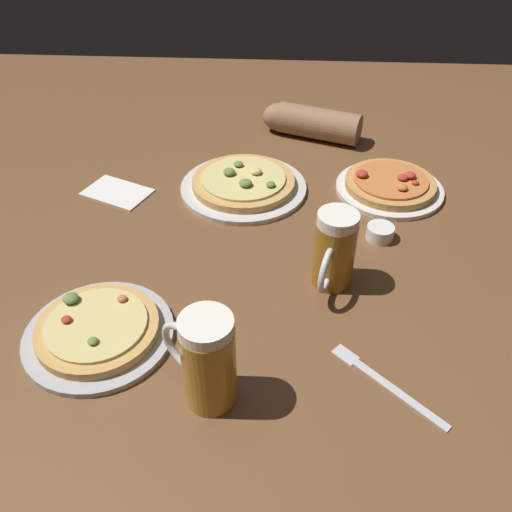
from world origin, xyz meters
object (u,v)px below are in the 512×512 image
at_px(ramekin_sauce, 380,232).
at_px(pizza_plate_far, 244,184).
at_px(beer_mug_dark, 207,360).
at_px(pizza_plate_side, 390,185).
at_px(beer_mug_amber, 334,251).
at_px(fork_left, 385,383).
at_px(pizza_plate_near, 98,330).
at_px(napkin_folded, 117,192).
at_px(diner_arm, 308,122).

bearing_deg(ramekin_sauce, pizza_plate_far, 150.12).
height_order(pizza_plate_far, beer_mug_dark, beer_mug_dark).
bearing_deg(pizza_plate_side, beer_mug_amber, -115.00).
bearing_deg(ramekin_sauce, fork_left, -95.28).
height_order(pizza_plate_near, fork_left, pizza_plate_near).
relative_size(ramekin_sauce, fork_left, 0.34).
distance_m(ramekin_sauce, napkin_folded, 0.64).
relative_size(ramekin_sauce, diner_arm, 0.21).
xyz_separation_m(pizza_plate_near, ramekin_sauce, (0.53, 0.32, -0.00)).
height_order(pizza_plate_near, beer_mug_amber, beer_mug_amber).
height_order(pizza_plate_near, ramekin_sauce, pizza_plate_near).
relative_size(beer_mug_dark, fork_left, 0.99).
height_order(pizza_plate_far, napkin_folded, pizza_plate_far).
xyz_separation_m(ramekin_sauce, napkin_folded, (-0.62, 0.15, -0.01)).
bearing_deg(beer_mug_dark, pizza_plate_near, 152.32).
bearing_deg(beer_mug_dark, pizza_plate_side, 59.57).
xyz_separation_m(pizza_plate_side, beer_mug_amber, (-0.16, -0.35, 0.06)).
relative_size(napkin_folded, diner_arm, 0.55).
height_order(beer_mug_dark, ramekin_sauce, beer_mug_dark).
xyz_separation_m(ramekin_sauce, fork_left, (-0.04, -0.39, -0.01)).
bearing_deg(pizza_plate_near, beer_mug_amber, 21.97).
bearing_deg(fork_left, pizza_plate_near, 171.51).
bearing_deg(beer_mug_dark, pizza_plate_far, 89.33).
distance_m(beer_mug_dark, diner_arm, 0.93).
xyz_separation_m(beer_mug_dark, ramekin_sauce, (0.32, 0.43, -0.07)).
bearing_deg(pizza_plate_far, diner_arm, 61.34).
bearing_deg(fork_left, beer_mug_dark, -172.55).
relative_size(beer_mug_dark, ramekin_sauce, 2.90).
height_order(napkin_folded, fork_left, napkin_folded).
height_order(beer_mug_amber, ramekin_sauce, beer_mug_amber).
relative_size(pizza_plate_far, ramekin_sauce, 5.20).
xyz_separation_m(pizza_plate_side, diner_arm, (-0.20, 0.28, 0.03)).
xyz_separation_m(napkin_folded, diner_arm, (0.47, 0.33, 0.04)).
distance_m(beer_mug_amber, napkin_folded, 0.59).
relative_size(pizza_plate_side, diner_arm, 0.92).
bearing_deg(diner_arm, pizza_plate_near, -115.59).
relative_size(pizza_plate_far, fork_left, 1.77).
relative_size(fork_left, diner_arm, 0.62).
height_order(beer_mug_dark, diner_arm, beer_mug_dark).
xyz_separation_m(pizza_plate_side, ramekin_sauce, (-0.05, -0.19, -0.00)).
bearing_deg(ramekin_sauce, beer_mug_amber, -127.08).
bearing_deg(napkin_folded, beer_mug_amber, -30.25).
relative_size(pizza_plate_near, pizza_plate_side, 1.01).
distance_m(pizza_plate_near, diner_arm, 0.89).
distance_m(pizza_plate_side, napkin_folded, 0.67).
xyz_separation_m(pizza_plate_far, diner_arm, (0.16, 0.30, 0.03)).
xyz_separation_m(pizza_plate_near, diner_arm, (0.38, 0.80, 0.03)).
bearing_deg(ramekin_sauce, napkin_folded, 166.85).
relative_size(beer_mug_amber, diner_arm, 0.57).
distance_m(pizza_plate_near, napkin_folded, 0.47).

